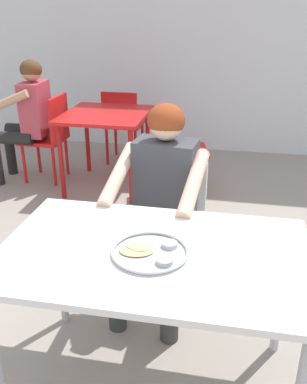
# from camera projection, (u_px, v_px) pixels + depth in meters

# --- Properties ---
(back_wall) EXTENTS (12.00, 0.12, 3.40)m
(back_wall) POSITION_uv_depth(u_px,v_px,m) (211.00, 1.00, 4.69)
(back_wall) COLOR silver
(back_wall) RESTS_ON ground
(table_foreground) EXTENTS (1.29, 0.79, 0.75)m
(table_foreground) POSITION_uv_depth(u_px,v_px,m) (154.00, 265.00, 1.78)
(table_foreground) COLOR white
(table_foreground) RESTS_ON ground
(thali_tray) EXTENTS (0.32, 0.32, 0.03)m
(thali_tray) POSITION_uv_depth(u_px,v_px,m) (150.00, 252.00, 1.72)
(thali_tray) COLOR #B7BABF
(thali_tray) RESTS_ON table_foreground
(chair_foreground) EXTENTS (0.48, 0.44, 0.80)m
(chair_foreground) POSITION_uv_depth(u_px,v_px,m) (169.00, 215.00, 2.63)
(chair_foreground) COLOR silver
(chair_foreground) RESTS_ON ground
(diner_foreground) EXTENTS (0.54, 0.58, 1.20)m
(diner_foreground) POSITION_uv_depth(u_px,v_px,m) (160.00, 194.00, 2.34)
(diner_foreground) COLOR #363636
(diner_foreground) RESTS_ON ground
(table_background_red) EXTENTS (0.77, 0.84, 0.74)m
(table_background_red) POSITION_uv_depth(u_px,v_px,m) (106.00, 123.00, 4.00)
(table_background_red) COLOR red
(table_background_red) RESTS_ON ground
(chair_red_left) EXTENTS (0.41, 0.41, 0.86)m
(chair_red_left) POSITION_uv_depth(u_px,v_px,m) (51.00, 133.00, 4.22)
(chair_red_left) COLOR red
(chair_red_left) RESTS_ON ground
(chair_red_right) EXTENTS (0.51, 0.49, 0.83)m
(chair_red_right) POSITION_uv_depth(u_px,v_px,m) (176.00, 145.00, 3.91)
(chair_red_right) COLOR red
(chair_red_right) RESTS_ON ground
(chair_red_far) EXTENTS (0.41, 0.43, 0.82)m
(chair_red_far) POSITION_uv_depth(u_px,v_px,m) (123.00, 121.00, 4.68)
(chair_red_far) COLOR red
(chair_red_far) RESTS_ON ground
(patron_background) EXTENTS (0.56, 0.51, 1.20)m
(patron_background) POSITION_uv_depth(u_px,v_px,m) (27.00, 111.00, 4.10)
(patron_background) COLOR black
(patron_background) RESTS_ON ground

